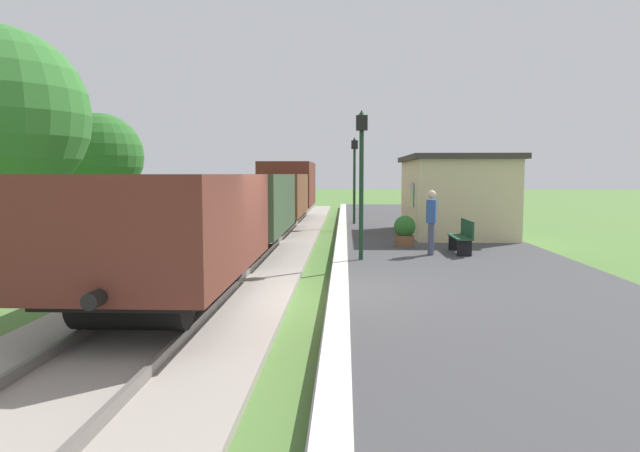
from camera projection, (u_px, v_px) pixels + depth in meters
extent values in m
plane|color=#517A38|center=(317.00, 303.00, 10.53)|extent=(160.00, 160.00, 0.00)
cube|color=#424244|center=(492.00, 298.00, 10.38)|extent=(6.00, 60.00, 0.25)
cube|color=silver|center=(339.00, 290.00, 10.49)|extent=(0.36, 60.00, 0.01)
cube|color=#9E9389|center=(190.00, 298.00, 10.63)|extent=(3.80, 60.00, 0.12)
cube|color=slate|center=(228.00, 292.00, 10.59)|extent=(0.07, 60.00, 0.14)
cube|color=slate|center=(151.00, 291.00, 10.65)|extent=(0.07, 60.00, 0.14)
cube|color=brown|center=(171.00, 222.00, 9.46)|extent=(2.50, 5.60, 1.60)
cube|color=black|center=(172.00, 261.00, 9.51)|extent=(2.10, 5.15, 0.50)
cylinder|color=black|center=(199.00, 260.00, 11.32)|extent=(1.56, 0.84, 0.84)
cylinder|color=black|center=(132.00, 299.00, 7.75)|extent=(1.56, 0.84, 0.84)
cylinder|color=black|center=(212.00, 240.00, 12.45)|extent=(0.20, 0.30, 0.20)
cylinder|color=black|center=(94.00, 300.00, 6.58)|extent=(0.20, 0.30, 0.20)
cube|color=#384C33|center=(242.00, 203.00, 16.02)|extent=(2.50, 5.60, 1.60)
cube|color=black|center=(242.00, 225.00, 16.08)|extent=(2.10, 5.15, 0.50)
cylinder|color=black|center=(253.00, 228.00, 17.89)|extent=(1.56, 0.84, 0.84)
cylinder|color=black|center=(230.00, 242.00, 14.32)|extent=(1.56, 0.84, 0.84)
cylinder|color=black|center=(258.00, 218.00, 19.02)|extent=(0.20, 0.30, 0.20)
cylinder|color=black|center=(219.00, 237.00, 13.15)|extent=(0.20, 0.30, 0.20)
cube|color=brown|center=(272.00, 194.00, 22.59)|extent=(2.50, 5.60, 1.60)
cube|color=black|center=(272.00, 211.00, 22.65)|extent=(2.10, 5.15, 0.50)
cylinder|color=black|center=(277.00, 214.00, 24.45)|extent=(1.56, 0.84, 0.84)
cylinder|color=black|center=(266.00, 220.00, 20.89)|extent=(1.56, 0.84, 0.84)
cylinder|color=black|center=(280.00, 206.00, 25.58)|extent=(0.20, 0.30, 0.20)
cylinder|color=black|center=(261.00, 216.00, 19.71)|extent=(0.20, 0.30, 0.20)
cube|color=brown|center=(288.00, 184.00, 29.13)|extent=(2.50, 5.60, 2.20)
cube|color=black|center=(288.00, 202.00, 29.21)|extent=(2.10, 5.15, 0.50)
cylinder|color=black|center=(292.00, 205.00, 31.02)|extent=(1.56, 0.84, 0.84)
cylinder|color=black|center=(285.00, 209.00, 27.45)|extent=(1.56, 0.84, 0.84)
cylinder|color=black|center=(294.00, 200.00, 32.15)|extent=(0.20, 0.30, 0.20)
cylinder|color=black|center=(282.00, 206.00, 26.28)|extent=(0.20, 0.30, 0.20)
cube|color=beige|center=(454.00, 197.00, 20.25)|extent=(3.20, 5.50, 2.60)
cube|color=#3D3833|center=(455.00, 158.00, 20.12)|extent=(3.50, 5.80, 0.18)
cube|color=black|center=(412.00, 195.00, 19.21)|extent=(0.03, 0.90, 0.80)
cube|color=#1E4C2D|center=(460.00, 237.00, 15.34)|extent=(0.42, 1.50, 0.04)
cube|color=#1E4C2D|center=(467.00, 228.00, 15.31)|extent=(0.04, 1.50, 0.45)
cube|color=black|center=(464.00, 248.00, 14.76)|extent=(0.38, 0.06, 0.42)
cube|color=black|center=(455.00, 243.00, 15.96)|extent=(0.38, 0.06, 0.42)
cube|color=#1E4C2D|center=(413.00, 212.00, 25.71)|extent=(0.42, 1.50, 0.04)
cube|color=#1E4C2D|center=(418.00, 206.00, 25.68)|extent=(0.04, 1.50, 0.45)
cube|color=black|center=(415.00, 218.00, 25.13)|extent=(0.38, 0.06, 0.42)
cube|color=black|center=(412.00, 216.00, 26.33)|extent=(0.38, 0.06, 0.42)
cylinder|color=#474C66|center=(431.00, 239.00, 14.92)|extent=(0.15, 0.15, 0.86)
cylinder|color=#474C66|center=(431.00, 238.00, 15.07)|extent=(0.15, 0.15, 0.86)
cube|color=#2D5199|center=(431.00, 211.00, 14.93)|extent=(0.33, 0.43, 0.60)
sphere|color=beige|center=(432.00, 194.00, 14.89)|extent=(0.22, 0.22, 0.22)
cylinder|color=brown|center=(405.00, 241.00, 16.72)|extent=(0.56, 0.56, 0.34)
sphere|color=#2D6B28|center=(405.00, 227.00, 16.68)|extent=(0.64, 0.64, 0.64)
cylinder|color=#193823|center=(361.00, 196.00, 14.06)|extent=(0.11, 0.11, 3.20)
cube|color=black|center=(362.00, 123.00, 13.90)|extent=(0.28, 0.28, 0.36)
sphere|color=#F2E5BF|center=(362.00, 123.00, 13.90)|extent=(0.20, 0.20, 0.20)
cone|color=#193823|center=(362.00, 113.00, 13.88)|extent=(0.20, 0.20, 0.16)
cylinder|color=#193823|center=(354.00, 187.00, 24.36)|extent=(0.11, 0.11, 3.20)
cube|color=black|center=(355.00, 145.00, 24.20)|extent=(0.28, 0.28, 0.36)
sphere|color=#F2E5BF|center=(355.00, 145.00, 24.20)|extent=(0.20, 0.20, 0.20)
cone|color=#193823|center=(355.00, 139.00, 24.18)|extent=(0.20, 0.20, 0.16)
cylinder|color=#4C3823|center=(5.00, 221.00, 15.55)|extent=(0.28, 0.28, 2.20)
cylinder|color=#4C3823|center=(102.00, 211.00, 22.52)|extent=(0.28, 0.28, 1.82)
sphere|color=#2D6B28|center=(100.00, 156.00, 22.32)|extent=(3.38, 3.38, 3.38)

